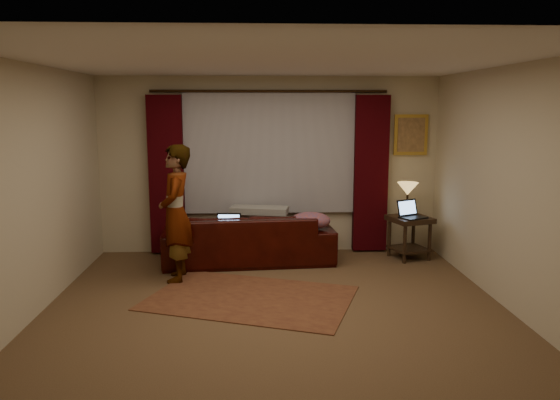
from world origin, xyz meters
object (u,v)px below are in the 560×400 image
at_px(laptop_sofa, 228,224).
at_px(tiffany_lamp, 407,199).
at_px(sofa, 249,229).
at_px(end_table, 409,238).
at_px(person, 176,213).
at_px(laptop_table, 413,209).

height_order(laptop_sofa, tiffany_lamp, tiffany_lamp).
xyz_separation_m(sofa, laptop_sofa, (-0.28, -0.25, 0.12)).
height_order(end_table, person, person).
height_order(sofa, laptop_sofa, sofa).
distance_m(laptop_table, person, 3.29).
relative_size(laptop_sofa, end_table, 0.59).
xyz_separation_m(tiffany_lamp, person, (-3.17, -0.94, 0.00)).
bearing_deg(laptop_sofa, tiffany_lamp, 13.64).
height_order(sofa, tiffany_lamp, tiffany_lamp).
distance_m(sofa, person, 1.24).
bearing_deg(person, sofa, 128.33).
bearing_deg(laptop_table, laptop_sofa, 157.26).
distance_m(sofa, laptop_table, 2.33).
relative_size(sofa, laptop_table, 6.27).
distance_m(sofa, tiffany_lamp, 2.32).
bearing_deg(laptop_table, end_table, 70.43).
xyz_separation_m(end_table, tiffany_lamp, (-0.02, 0.10, 0.55)).
distance_m(end_table, person, 3.35).
bearing_deg(sofa, person, 36.68).
distance_m(tiffany_lamp, person, 3.31).
bearing_deg(person, laptop_table, 100.28).
xyz_separation_m(tiffany_lamp, laptop_table, (0.04, -0.20, -0.12)).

